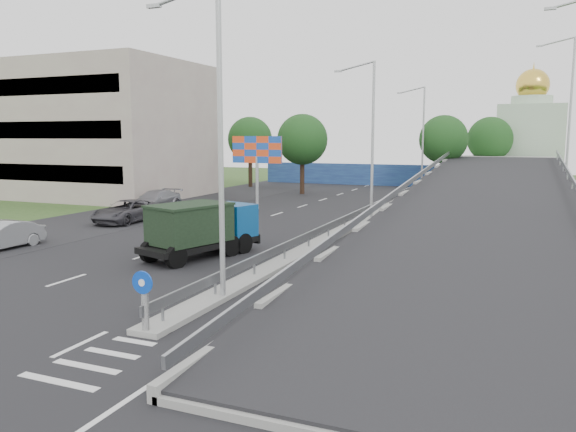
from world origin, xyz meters
The scene contains 22 objects.
ground centered at (0.00, 0.00, 0.00)m, with size 160.00×160.00×0.00m, color #2D4C1E.
road_surface centered at (-3.00, 20.00, 0.00)m, with size 26.00×90.00×0.04m, color black.
parking_strip centered at (-16.00, 20.00, 0.00)m, with size 8.00×90.00×0.05m, color black.
median centered at (0.00, 24.00, 0.10)m, with size 1.00×44.00×0.20m, color gray.
overpass_ramp centered at (7.50, 24.00, 1.75)m, with size 10.00×50.00×3.50m.
median_guardrail centered at (0.00, 24.00, 0.75)m, with size 0.09×44.00×0.71m.
sign_bollard centered at (0.00, 2.17, 1.03)m, with size 0.64×0.23×1.67m.
lamp_post_near centered at (0.11, 6.00, 5.81)m, with size 2.74×0.18×10.08m.
lamp_post_mid centered at (0.11, 26.00, 5.81)m, with size 2.74×0.18×10.08m.
lamp_post_far centered at (0.11, 46.00, 5.81)m, with size 2.74×0.18×10.08m.
beige_building centered at (-30.00, 32.00, 6.00)m, with size 24.00×14.00×12.00m, color gray.
blue_wall centered at (-4.00, 52.00, 1.20)m, with size 30.00×0.50×2.40m, color navy.
church centered at (10.00, 60.00, 5.31)m, with size 7.00×7.00×13.80m.
billboard centered at (-9.00, 28.00, 4.19)m, with size 4.00×0.24×5.50m.
tree_left_mid centered at (-10.00, 40.00, 5.18)m, with size 4.80×4.80×7.60m.
tree_median_far centered at (2.00, 48.00, 5.18)m, with size 4.80×4.80×7.60m.
tree_left_far centered at (-18.00, 45.00, 5.18)m, with size 4.80×4.80×7.60m.
tree_ramp_far centered at (6.00, 55.00, 5.18)m, with size 4.80×4.80×7.60m.
dump_truck centered at (-3.94, 11.72, 1.39)m, with size 3.70×6.05×2.51m.
parked_car_b centered at (-13.89, 9.47, 0.68)m, with size 1.45×4.15×1.37m, color #999A9E.
parked_car_c centered at (-13.92, 18.92, 0.71)m, with size 2.36×5.13×1.43m, color #3A383E.
parked_car_d centered at (-16.08, 24.95, 0.72)m, with size 2.03×4.99×1.45m, color gray.
Camera 1 is at (9.30, -9.99, 5.46)m, focal length 35.00 mm.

